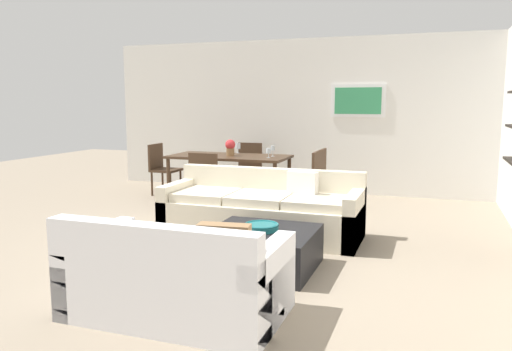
% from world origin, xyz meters
% --- Properties ---
extents(ground_plane, '(18.00, 18.00, 0.00)m').
position_xyz_m(ground_plane, '(0.00, 0.00, 0.00)').
color(ground_plane, gray).
extents(back_wall_unit, '(8.40, 0.09, 2.70)m').
position_xyz_m(back_wall_unit, '(0.31, 3.53, 1.35)').
color(back_wall_unit, silver).
rests_on(back_wall_unit, ground).
extents(sofa_beige, '(2.36, 0.90, 0.78)m').
position_xyz_m(sofa_beige, '(0.10, 0.34, 0.29)').
color(sofa_beige, beige).
rests_on(sofa_beige, ground).
extents(loveseat_white, '(1.59, 0.90, 0.78)m').
position_xyz_m(loveseat_white, '(0.23, -2.04, 0.29)').
color(loveseat_white, white).
rests_on(loveseat_white, ground).
extents(coffee_table, '(1.00, 0.94, 0.38)m').
position_xyz_m(coffee_table, '(0.49, -0.81, 0.19)').
color(coffee_table, black).
rests_on(coffee_table, ground).
extents(decorative_bowl, '(0.33, 0.33, 0.07)m').
position_xyz_m(decorative_bowl, '(0.48, -0.81, 0.42)').
color(decorative_bowl, '#19666B').
rests_on(decorative_bowl, coffee_table).
extents(dining_table, '(1.90, 0.91, 0.75)m').
position_xyz_m(dining_table, '(-1.07, 2.14, 0.68)').
color(dining_table, '#422D1E').
rests_on(dining_table, ground).
extents(dining_chair_foot, '(0.44, 0.44, 0.88)m').
position_xyz_m(dining_chair_foot, '(-1.07, 1.28, 0.50)').
color(dining_chair_foot, '#422D1E').
rests_on(dining_chair_foot, ground).
extents(dining_chair_right_near, '(0.44, 0.44, 0.88)m').
position_xyz_m(dining_chair_right_near, '(0.28, 1.93, 0.50)').
color(dining_chair_right_near, '#422D1E').
rests_on(dining_chair_right_near, ground).
extents(dining_chair_head, '(0.44, 0.44, 0.88)m').
position_xyz_m(dining_chair_head, '(-1.07, 3.00, 0.50)').
color(dining_chair_head, '#422D1E').
rests_on(dining_chair_head, ground).
extents(dining_chair_left_far, '(0.44, 0.44, 0.88)m').
position_xyz_m(dining_chair_left_far, '(-2.43, 2.34, 0.50)').
color(dining_chair_left_far, '#422D1E').
rests_on(dining_chair_left_far, ground).
extents(dining_chair_right_far, '(0.44, 0.44, 0.88)m').
position_xyz_m(dining_chair_right_far, '(0.28, 2.34, 0.50)').
color(dining_chair_right_far, '#422D1E').
rests_on(dining_chair_right_far, ground).
extents(wine_glass_right_near, '(0.07, 0.07, 0.15)m').
position_xyz_m(wine_glass_right_near, '(-0.37, 2.02, 0.86)').
color(wine_glass_right_near, silver).
rests_on(wine_glass_right_near, dining_table).
extents(wine_glass_head, '(0.08, 0.08, 0.17)m').
position_xyz_m(wine_glass_head, '(-1.07, 2.53, 0.87)').
color(wine_glass_head, silver).
rests_on(wine_glass_head, dining_table).
extents(wine_glass_right_far, '(0.06, 0.06, 0.17)m').
position_xyz_m(wine_glass_right_far, '(-0.37, 2.25, 0.87)').
color(wine_glass_right_far, silver).
rests_on(wine_glass_right_far, dining_table).
extents(centerpiece_vase, '(0.16, 0.16, 0.26)m').
position_xyz_m(centerpiece_vase, '(-1.04, 2.10, 0.89)').
color(centerpiece_vase, olive).
rests_on(centerpiece_vase, dining_table).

